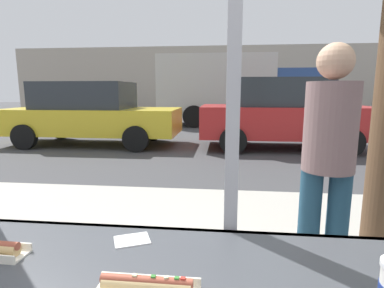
# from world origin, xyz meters

# --- Properties ---
(ground_plane) EXTENTS (60.00, 60.00, 0.00)m
(ground_plane) POSITION_xyz_m (0.00, 8.00, 0.00)
(ground_plane) COLOR #424244
(sidewalk_strip) EXTENTS (16.00, 2.80, 0.12)m
(sidewalk_strip) POSITION_xyz_m (0.00, 1.60, 0.06)
(sidewalk_strip) COLOR #B2ADA3
(sidewalk_strip) RESTS_ON ground
(building_facade_far) EXTENTS (28.00, 1.20, 4.26)m
(building_facade_far) POSITION_xyz_m (0.00, 19.22, 2.13)
(building_facade_far) COLOR #A89E8E
(building_facade_far) RESTS_ON ground
(hotdog_tray_far) EXTENTS (0.27, 0.09, 0.05)m
(hotdog_tray_far) POSITION_xyz_m (-0.22, -0.36, 0.97)
(hotdog_tray_far) COLOR beige
(hotdog_tray_far) RESTS_ON window_counter
(napkin_wrapper) EXTENTS (0.15, 0.13, 0.00)m
(napkin_wrapper) POSITION_xyz_m (-0.35, -0.08, 0.94)
(napkin_wrapper) COLOR white
(napkin_wrapper) RESTS_ON window_counter
(parked_car_yellow) EXTENTS (4.67, 1.97, 1.70)m
(parked_car_yellow) POSITION_xyz_m (-3.67, 6.95, 0.86)
(parked_car_yellow) COLOR gold
(parked_car_yellow) RESTS_ON ground
(parked_car_red) EXTENTS (4.19, 2.04, 1.78)m
(parked_car_red) POSITION_xyz_m (1.45, 6.95, 0.90)
(parked_car_red) COLOR red
(parked_car_red) RESTS_ON ground
(box_truck) EXTENTS (6.53, 2.44, 2.94)m
(box_truck) POSITION_xyz_m (0.29, 12.29, 1.60)
(box_truck) COLOR beige
(box_truck) RESTS_ON ground
(pedestrian) EXTENTS (0.32, 0.32, 1.63)m
(pedestrian) POSITION_xyz_m (0.63, 0.92, 1.05)
(pedestrian) COLOR navy
(pedestrian) RESTS_ON sidewalk_strip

